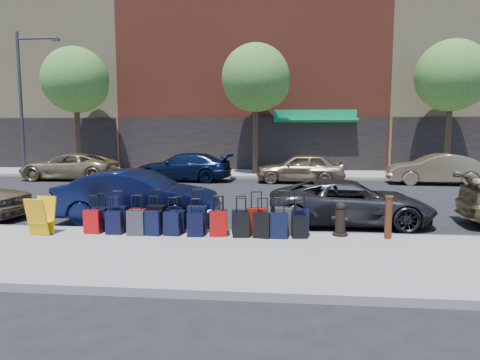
# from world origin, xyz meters

# --- Properties ---
(ground) EXTENTS (120.00, 120.00, 0.00)m
(ground) POSITION_xyz_m (0.00, 0.00, 0.00)
(ground) COLOR black
(ground) RESTS_ON ground
(sidewalk_near) EXTENTS (60.00, 4.00, 0.15)m
(sidewalk_near) POSITION_xyz_m (0.00, -6.50, 0.07)
(sidewalk_near) COLOR gray
(sidewalk_near) RESTS_ON ground
(sidewalk_far) EXTENTS (60.00, 4.00, 0.15)m
(sidewalk_far) POSITION_xyz_m (0.00, 10.00, 0.07)
(sidewalk_far) COLOR gray
(sidewalk_far) RESTS_ON ground
(curb_near) EXTENTS (60.00, 0.08, 0.15)m
(curb_near) POSITION_xyz_m (0.00, -4.48, 0.07)
(curb_near) COLOR gray
(curb_near) RESTS_ON ground
(curb_far) EXTENTS (60.00, 0.08, 0.15)m
(curb_far) POSITION_xyz_m (0.00, 7.98, 0.07)
(curb_far) COLOR gray
(curb_far) RESTS_ON ground
(building_left) EXTENTS (15.00, 12.12, 16.00)m
(building_left) POSITION_xyz_m (-16.00, 17.98, 7.98)
(building_left) COLOR tan
(building_left) RESTS_ON ground
(building_center) EXTENTS (17.00, 12.85, 20.00)m
(building_center) POSITION_xyz_m (0.00, 17.99, 9.98)
(building_center) COLOR maroon
(building_center) RESTS_ON ground
(tree_left) EXTENTS (3.80, 3.80, 7.27)m
(tree_left) POSITION_xyz_m (-9.86, 9.50, 5.41)
(tree_left) COLOR black
(tree_left) RESTS_ON sidewalk_far
(tree_center) EXTENTS (3.80, 3.80, 7.27)m
(tree_center) POSITION_xyz_m (0.64, 9.50, 5.41)
(tree_center) COLOR black
(tree_center) RESTS_ON sidewalk_far
(tree_right) EXTENTS (3.80, 3.80, 7.27)m
(tree_right) POSITION_xyz_m (11.14, 9.50, 5.41)
(tree_right) COLOR black
(tree_right) RESTS_ON sidewalk_far
(streetlight) EXTENTS (2.59, 0.18, 8.00)m
(streetlight) POSITION_xyz_m (-12.80, 8.80, 4.66)
(streetlight) COLOR #333338
(streetlight) RESTS_ON sidewalk_far
(suitcase_front_0) EXTENTS (0.41, 0.27, 0.93)m
(suitcase_front_0) POSITION_xyz_m (-2.46, -4.79, 0.44)
(suitcase_front_0) COLOR black
(suitcase_front_0) RESTS_ON sidewalk_near
(suitcase_front_1) EXTENTS (0.44, 0.29, 1.00)m
(suitcase_front_1) POSITION_xyz_m (-2.00, -4.84, 0.46)
(suitcase_front_1) COLOR black
(suitcase_front_1) RESTS_ON sidewalk_near
(suitcase_front_2) EXTENTS (0.40, 0.27, 0.90)m
(suitcase_front_2) POSITION_xyz_m (-1.50, -4.78, 0.43)
(suitcase_front_2) COLOR #A6170A
(suitcase_front_2) RESTS_ON sidewalk_near
(suitcase_front_3) EXTENTS (0.46, 0.30, 1.03)m
(suitcase_front_3) POSITION_xyz_m (-1.05, -4.75, 0.47)
(suitcase_front_3) COLOR black
(suitcase_front_3) RESTS_ON sidewalk_near
(suitcase_front_4) EXTENTS (0.38, 0.24, 0.89)m
(suitcase_front_4) POSITION_xyz_m (-0.49, -4.84, 0.43)
(suitcase_front_4) COLOR black
(suitcase_front_4) RESTS_ON sidewalk_near
(suitcase_front_5) EXTENTS (0.45, 0.27, 1.06)m
(suitcase_front_5) POSITION_xyz_m (-0.01, -4.81, 0.48)
(suitcase_front_5) COLOR black
(suitcase_front_5) RESTS_ON sidewalk_near
(suitcase_front_6) EXTENTS (0.41, 0.27, 0.92)m
(suitcase_front_6) POSITION_xyz_m (0.51, -4.79, 0.44)
(suitcase_front_6) COLOR black
(suitcase_front_6) RESTS_ON sidewalk_near
(suitcase_front_7) EXTENTS (0.40, 0.25, 0.93)m
(suitcase_front_7) POSITION_xyz_m (1.03, -4.80, 0.44)
(suitcase_front_7) COLOR black
(suitcase_front_7) RESTS_ON sidewalk_near
(suitcase_front_8) EXTENTS (0.46, 0.30, 1.04)m
(suitcase_front_8) POSITION_xyz_m (1.42, -4.83, 0.47)
(suitcase_front_8) COLOR #9D150A
(suitcase_front_8) RESTS_ON sidewalk_near
(suitcase_front_9) EXTENTS (0.46, 0.28, 1.05)m
(suitcase_front_9) POSITION_xyz_m (2.06, -4.77, 0.48)
(suitcase_front_9) COLOR #3A3A3F
(suitcase_front_9) RESTS_ON sidewalk_near
(suitcase_front_10) EXTENTS (0.44, 0.28, 1.01)m
(suitcase_front_10) POSITION_xyz_m (2.44, -4.82, 0.47)
(suitcase_front_10) COLOR black
(suitcase_front_10) RESTS_ON sidewalk_near
(suitcase_back_0) EXTENTS (0.39, 0.24, 0.92)m
(suitcase_back_0) POSITION_xyz_m (-2.52, -5.10, 0.44)
(suitcase_back_0) COLOR #B50B0D
(suitcase_back_0) RESTS_ON sidewalk_near
(suitcase_back_1) EXTENTS (0.38, 0.23, 0.89)m
(suitcase_back_1) POSITION_xyz_m (-1.98, -5.12, 0.43)
(suitcase_back_1) COLOR black
(suitcase_back_1) RESTS_ON sidewalk_near
(suitcase_back_2) EXTENTS (0.41, 0.25, 0.95)m
(suitcase_back_2) POSITION_xyz_m (-1.42, -5.16, 0.45)
(suitcase_back_2) COLOR #343439
(suitcase_back_2) RESTS_ON sidewalk_near
(suitcase_back_3) EXTENTS (0.42, 0.28, 0.94)m
(suitcase_back_3) POSITION_xyz_m (-1.02, -5.14, 0.44)
(suitcase_back_3) COLOR black
(suitcase_back_3) RESTS_ON sidewalk_near
(suitcase_back_4) EXTENTS (0.39, 0.24, 0.90)m
(suitcase_back_4) POSITION_xyz_m (-0.56, -5.11, 0.43)
(suitcase_back_4) COLOR black
(suitcase_back_4) RESTS_ON sidewalk_near
(suitcase_back_5) EXTENTS (0.39, 0.24, 0.89)m
(suitcase_back_5) POSITION_xyz_m (0.00, -5.15, 0.43)
(suitcase_back_5) COLOR black
(suitcase_back_5) RESTS_ON sidewalk_near
(suitcase_back_6) EXTENTS (0.44, 0.30, 0.95)m
(suitcase_back_6) POSITION_xyz_m (0.53, -5.08, 0.45)
(suitcase_back_6) COLOR #A30D0A
(suitcase_back_6) RESTS_ON sidewalk_near
(suitcase_back_7) EXTENTS (0.40, 0.26, 0.92)m
(suitcase_back_7) POSITION_xyz_m (1.08, -5.11, 0.44)
(suitcase_back_7) COLOR black
(suitcase_back_7) RESTS_ON sidewalk_near
(suitcase_back_8) EXTENTS (0.42, 0.28, 0.93)m
(suitcase_back_8) POSITION_xyz_m (1.56, -5.13, 0.44)
(suitcase_back_8) COLOR black
(suitcase_back_8) RESTS_ON sidewalk_near
(suitcase_back_9) EXTENTS (0.39, 0.23, 0.94)m
(suitcase_back_9) POSITION_xyz_m (1.95, -5.13, 0.44)
(suitcase_back_9) COLOR black
(suitcase_back_9) RESTS_ON sidewalk_near
(suitcase_back_10) EXTENTS (0.37, 0.24, 0.84)m
(suitcase_back_10) POSITION_xyz_m (2.43, -5.07, 0.41)
(suitcase_back_10) COLOR black
(suitcase_back_10) RESTS_ON sidewalk_near
(fire_hydrant) EXTENTS (0.40, 0.36, 0.79)m
(fire_hydrant) POSITION_xyz_m (3.40, -4.73, 0.52)
(fire_hydrant) COLOR black
(fire_hydrant) RESTS_ON sidewalk_near
(bollard) EXTENTS (0.18, 0.18, 0.99)m
(bollard) POSITION_xyz_m (4.45, -4.92, 0.66)
(bollard) COLOR #38190C
(bollard) RESTS_ON sidewalk_near
(display_rack) EXTENTS (0.55, 0.59, 0.89)m
(display_rack) POSITION_xyz_m (-3.67, -5.35, 0.59)
(display_rack) COLOR #F1B60D
(display_rack) RESTS_ON sidewalk_near
(car_near_1) EXTENTS (4.58, 1.76, 1.49)m
(car_near_1) POSITION_xyz_m (-2.04, -3.19, 0.74)
(car_near_1) COLOR #0C1338
(car_near_1) RESTS_ON ground
(car_near_2) EXTENTS (4.49, 2.08, 1.25)m
(car_near_2) POSITION_xyz_m (3.92, -2.81, 0.62)
(car_near_2) COLOR #2F2F31
(car_near_2) RESTS_ON ground
(car_far_0) EXTENTS (5.05, 2.34, 1.40)m
(car_far_0) POSITION_xyz_m (-9.21, 6.76, 0.70)
(car_far_0) COLOR tan
(car_far_0) RESTS_ON ground
(car_far_1) EXTENTS (5.10, 2.30, 1.45)m
(car_far_1) POSITION_xyz_m (-3.06, 6.80, 0.72)
(car_far_1) COLOR #0B1633
(car_far_1) RESTS_ON ground
(car_far_2) EXTENTS (4.44, 1.95, 1.49)m
(car_far_2) POSITION_xyz_m (2.93, 6.57, 0.74)
(car_far_2) COLOR #9C835F
(car_far_2) RESTS_ON ground
(car_far_3) EXTENTS (4.60, 1.92, 1.48)m
(car_far_3) POSITION_xyz_m (9.43, 6.58, 0.74)
(car_far_3) COLOR tan
(car_far_3) RESTS_ON ground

